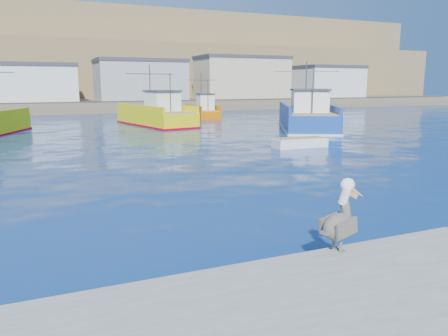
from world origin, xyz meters
name	(u,v)px	position (x,y,z in m)	size (l,w,h in m)	color
ground	(297,226)	(0.00, 0.00, 0.00)	(260.00, 260.00, 0.00)	#06274E
dock_bollards	(391,238)	(0.60, -3.40, 0.65)	(36.20, 0.20, 0.30)	#4C4C4C
far_shore	(64,66)	(0.00, 109.20, 8.98)	(200.00, 81.00, 24.00)	brown
trawler_yellow_b	(157,115)	(4.67, 35.52, 1.08)	(6.54, 12.67, 6.61)	#DDD007
trawler_blue	(307,117)	(17.54, 25.72, 1.16)	(10.38, 14.24, 6.80)	navy
boat_orange	(204,110)	(13.24, 43.78, 0.99)	(3.88, 7.53, 5.96)	#C85C00
skiff_mid	(300,143)	(9.81, 15.00, 0.27)	(3.94, 1.49, 0.85)	silver
skiff_far	(334,115)	(29.53, 37.00, 0.29)	(4.24, 3.74, 0.92)	silver
pelican	(340,220)	(-0.88, -3.23, 1.26)	(1.44, 0.77, 1.77)	#595451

